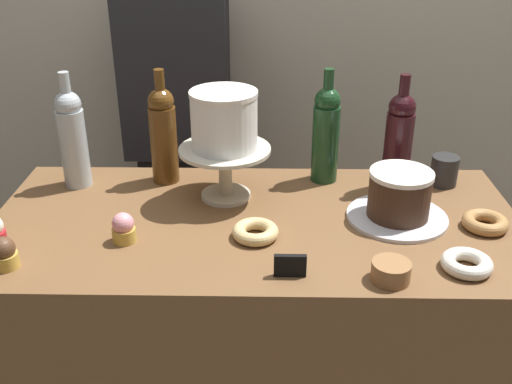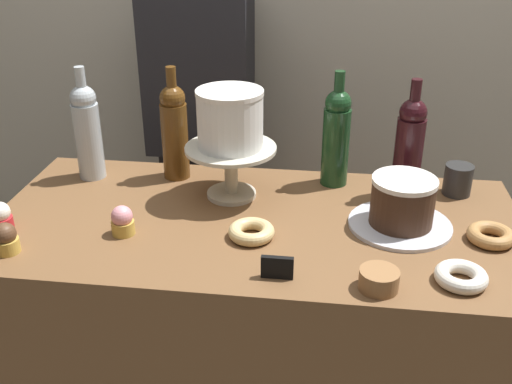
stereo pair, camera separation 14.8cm
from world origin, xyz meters
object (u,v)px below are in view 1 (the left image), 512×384
at_px(donut_sugar, 467,263).
at_px(price_sign_chalkboard, 290,266).
at_px(barista_figure, 180,153).
at_px(donut_glazed, 255,232).
at_px(cupcake_chocolate, 4,254).
at_px(cookie_stack, 391,271).
at_px(wine_bottle_clear, 72,137).
at_px(donut_maple, 485,223).
at_px(wine_bottle_green, 326,133).
at_px(wine_bottle_dark_red, 399,140).
at_px(wine_bottle_amber, 163,133).
at_px(white_layer_cake, 224,120).
at_px(chocolate_round_cake, 400,194).
at_px(coffee_cup_ceramic, 444,171).
at_px(cake_stand_pedestal, 225,164).
at_px(cupcake_strawberry, 123,228).

xyz_separation_m(donut_sugar, price_sign_chalkboard, (-0.39, -0.03, 0.01)).
bearing_deg(barista_figure, donut_glazed, -69.36).
distance_m(cupcake_chocolate, donut_glazed, 0.56).
bearing_deg(barista_figure, cookie_stack, -58.23).
distance_m(wine_bottle_clear, donut_maple, 1.11).
relative_size(wine_bottle_green, wine_bottle_dark_red, 1.00).
height_order(wine_bottle_green, wine_bottle_clear, same).
height_order(wine_bottle_amber, donut_glazed, wine_bottle_amber).
xyz_separation_m(white_layer_cake, chocolate_round_cake, (0.44, -0.11, -0.15)).
height_order(cupcake_chocolate, coffee_cup_ceramic, coffee_cup_ceramic).
xyz_separation_m(wine_bottle_clear, donut_sugar, (0.97, -0.42, -0.13)).
bearing_deg(cake_stand_pedestal, wine_bottle_clear, 170.31).
distance_m(cake_stand_pedestal, cookie_stack, 0.55).
bearing_deg(cupcake_strawberry, cookie_stack, -14.01).
bearing_deg(wine_bottle_green, cookie_stack, -78.78).
bearing_deg(wine_bottle_clear, cupcake_strawberry, -57.48).
height_order(white_layer_cake, donut_maple, white_layer_cake).
xyz_separation_m(cake_stand_pedestal, barista_figure, (-0.20, 0.55, -0.20)).
bearing_deg(donut_sugar, cookie_stack, -166.01).
distance_m(price_sign_chalkboard, barista_figure, 1.00).
bearing_deg(wine_bottle_green, wine_bottle_amber, -178.22).
bearing_deg(donut_glazed, cake_stand_pedestal, 111.39).
distance_m(cupcake_strawberry, barista_figure, 0.80).
height_order(cupcake_chocolate, cookie_stack, cupcake_chocolate).
height_order(wine_bottle_dark_red, coffee_cup_ceramic, wine_bottle_dark_red).
xyz_separation_m(wine_bottle_amber, price_sign_chalkboard, (0.34, -0.48, -0.12)).
relative_size(donut_glazed, cookie_stack, 1.33).
bearing_deg(wine_bottle_green, donut_sugar, -59.35).
xyz_separation_m(cake_stand_pedestal, donut_glazed, (0.08, -0.22, -0.08)).
distance_m(donut_maple, barista_figure, 1.11).
distance_m(cake_stand_pedestal, wine_bottle_dark_red, 0.47).
height_order(cupcake_chocolate, barista_figure, barista_figure).
bearing_deg(wine_bottle_dark_red, barista_figure, 144.33).
xyz_separation_m(wine_bottle_amber, coffee_cup_ceramic, (0.79, -0.01, -0.10)).
relative_size(chocolate_round_cake, cupcake_strawberry, 2.12).
height_order(cupcake_strawberry, donut_glazed, cupcake_strawberry).
bearing_deg(wine_bottle_dark_red, donut_maple, -50.96).
bearing_deg(white_layer_cake, chocolate_round_cake, -14.50).
bearing_deg(barista_figure, wine_bottle_clear, -115.03).
xyz_separation_m(wine_bottle_amber, cookie_stack, (0.56, -0.49, -0.12)).
distance_m(cake_stand_pedestal, cupcake_chocolate, 0.59).
bearing_deg(cookie_stack, cake_stand_pedestal, 134.11).
relative_size(chocolate_round_cake, cupcake_chocolate, 2.12).
bearing_deg(price_sign_chalkboard, donut_sugar, 4.58).
relative_size(wine_bottle_green, donut_glazed, 2.91).
height_order(donut_maple, donut_sugar, same).
bearing_deg(white_layer_cake, wine_bottle_green, 23.29).
relative_size(wine_bottle_clear, coffee_cup_ceramic, 3.83).
bearing_deg(donut_sugar, wine_bottle_green, 120.65).
height_order(wine_bottle_green, donut_sugar, wine_bottle_green).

